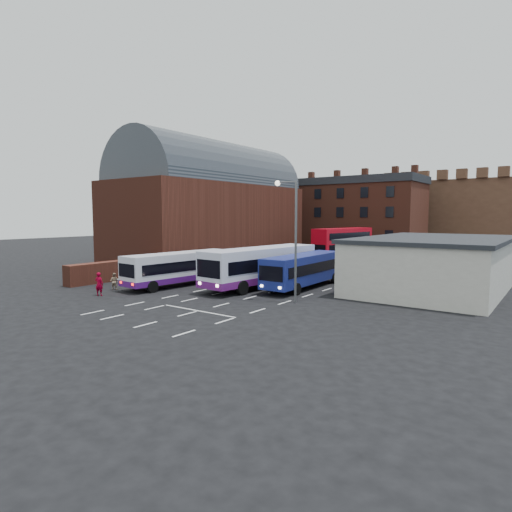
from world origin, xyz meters
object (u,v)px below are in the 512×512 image
Objects in this scene: bus_blue at (304,268)px; pedestrian_red at (99,284)px; bus_white_inbound at (261,264)px; street_lamp at (292,229)px; bus_white_outbound at (180,266)px; pedestrian_beige at (114,281)px; bus_red_double at (343,243)px.

pedestrian_red is (-10.62, -12.10, -0.75)m from bus_blue.
street_lamp reaches higher than bus_white_inbound.
bus_white_inbound is at bearing 143.24° from street_lamp.
bus_white_outbound is 10.58m from bus_blue.
bus_white_inbound is 12.92m from pedestrian_red.
bus_white_inbound is 3.57m from bus_blue.
bus_white_inbound reaches higher than pedestrian_beige.
bus_white_outbound is at bearing 177.48° from street_lamp.
street_lamp is at bearing 117.26° from bus_red_double.
bus_red_double is at bearing 89.50° from bus_white_outbound.
pedestrian_red is 2.58m from pedestrian_beige.
pedestrian_beige is (-14.22, -4.18, -4.38)m from street_lamp.
bus_blue is 1.22× the size of street_lamp.
bus_white_outbound is 1.03× the size of bus_blue.
pedestrian_red is (-12.93, -6.41, -4.18)m from street_lamp.
pedestrian_red reaches higher than pedestrian_beige.
pedestrian_beige is (-8.74, -8.27, -1.26)m from bus_white_inbound.
pedestrian_beige is (-11.91, -9.88, -0.95)m from bus_blue.
bus_red_double is (-3.66, 24.09, 0.33)m from bus_white_inbound.
bus_red_double is at bearing -74.84° from bus_blue.
bus_white_outbound is 7.10m from pedestrian_red.
bus_white_outbound is at bearing 35.11° from bus_white_inbound.
bus_red_double is 7.98× the size of pedestrian_beige.
pedestrian_beige is (-1.28, 2.23, -0.20)m from pedestrian_red.
street_lamp is 15.03m from pedestrian_red.
bus_white_inbound is 24.37m from bus_red_double.
bus_red_double is (-6.83, 22.48, 0.64)m from bus_blue.
bus_white_inbound reaches higher than pedestrian_red.
bus_white_inbound is at bearing 25.14° from bus_blue.
bus_red_double reaches higher than pedestrian_red.
street_lamp is at bearing 147.76° from bus_white_inbound.
bus_blue is at bearing 33.81° from bus_white_outbound.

